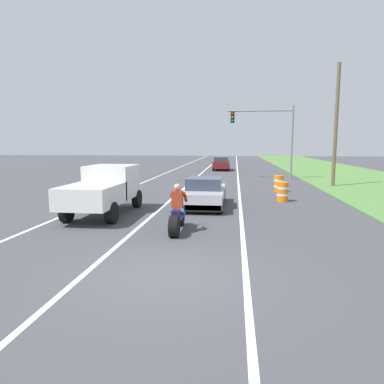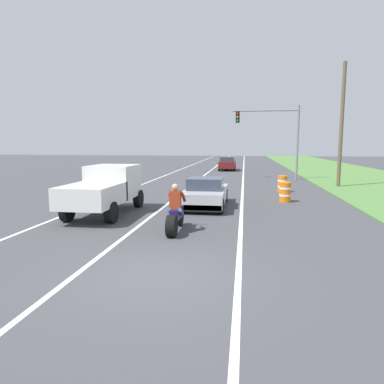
{
  "view_description": "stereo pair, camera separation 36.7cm",
  "coord_description": "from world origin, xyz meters",
  "px_view_note": "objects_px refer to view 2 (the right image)",
  "views": [
    {
      "loc": [
        1.52,
        -7.3,
        2.9
      ],
      "look_at": [
        -0.17,
        6.34,
        1.0
      ],
      "focal_mm": 32.54,
      "sensor_mm": 36.0,
      "label": 1
    },
    {
      "loc": [
        1.88,
        -7.25,
        2.9
      ],
      "look_at": [
        -0.17,
        6.34,
        1.0
      ],
      "focal_mm": 32.54,
      "sensor_mm": 36.0,
      "label": 2
    }
  ],
  "objects_px": {
    "pickup_truck_left_lane_white": "(105,188)",
    "traffic_light_mast_near": "(277,130)",
    "motorcycle_with_rider": "(175,215)",
    "construction_barrel_mid": "(282,184)",
    "construction_barrel_nearest": "(285,192)",
    "distant_car_far_ahead": "(227,163)",
    "sports_car_silver": "(206,193)"
  },
  "relations": [
    {
      "from": "construction_barrel_nearest",
      "to": "distant_car_far_ahead",
      "type": "height_order",
      "value": "distant_car_far_ahead"
    },
    {
      "from": "pickup_truck_left_lane_white",
      "to": "construction_barrel_nearest",
      "type": "distance_m",
      "value": 8.83
    },
    {
      "from": "construction_barrel_nearest",
      "to": "distant_car_far_ahead",
      "type": "distance_m",
      "value": 21.45
    },
    {
      "from": "sports_car_silver",
      "to": "pickup_truck_left_lane_white",
      "type": "xyz_separation_m",
      "value": [
        -3.95,
        -2.29,
        0.48
      ]
    },
    {
      "from": "motorcycle_with_rider",
      "to": "pickup_truck_left_lane_white",
      "type": "xyz_separation_m",
      "value": [
        -3.48,
        2.59,
        0.51
      ]
    },
    {
      "from": "pickup_truck_left_lane_white",
      "to": "construction_barrel_mid",
      "type": "relative_size",
      "value": 4.8
    },
    {
      "from": "motorcycle_with_rider",
      "to": "construction_barrel_mid",
      "type": "xyz_separation_m",
      "value": [
        4.53,
        10.51,
        -0.09
      ]
    },
    {
      "from": "sports_car_silver",
      "to": "construction_barrel_mid",
      "type": "bearing_deg",
      "value": 54.16
    },
    {
      "from": "traffic_light_mast_near",
      "to": "construction_barrel_mid",
      "type": "bearing_deg",
      "value": -91.68
    },
    {
      "from": "motorcycle_with_rider",
      "to": "distant_car_far_ahead",
      "type": "relative_size",
      "value": 0.55
    },
    {
      "from": "motorcycle_with_rider",
      "to": "sports_car_silver",
      "type": "distance_m",
      "value": 4.91
    },
    {
      "from": "pickup_truck_left_lane_white",
      "to": "construction_barrel_nearest",
      "type": "height_order",
      "value": "pickup_truck_left_lane_white"
    },
    {
      "from": "motorcycle_with_rider",
      "to": "construction_barrel_nearest",
      "type": "distance_m",
      "value": 8.02
    },
    {
      "from": "pickup_truck_left_lane_white",
      "to": "distant_car_far_ahead",
      "type": "bearing_deg",
      "value": 81.42
    },
    {
      "from": "pickup_truck_left_lane_white",
      "to": "distant_car_far_ahead",
      "type": "xyz_separation_m",
      "value": [
        3.81,
        25.28,
        -0.33
      ]
    },
    {
      "from": "traffic_light_mast_near",
      "to": "construction_barrel_nearest",
      "type": "relative_size",
      "value": 6.0
    },
    {
      "from": "motorcycle_with_rider",
      "to": "construction_barrel_nearest",
      "type": "height_order",
      "value": "motorcycle_with_rider"
    },
    {
      "from": "sports_car_silver",
      "to": "construction_barrel_nearest",
      "type": "distance_m",
      "value": 4.25
    },
    {
      "from": "traffic_light_mast_near",
      "to": "distant_car_far_ahead",
      "type": "height_order",
      "value": "traffic_light_mast_near"
    },
    {
      "from": "motorcycle_with_rider",
      "to": "pickup_truck_left_lane_white",
      "type": "bearing_deg",
      "value": 143.28
    },
    {
      "from": "pickup_truck_left_lane_white",
      "to": "traffic_light_mast_near",
      "type": "xyz_separation_m",
      "value": [
        8.24,
        15.87,
        2.94
      ]
    },
    {
      "from": "construction_barrel_mid",
      "to": "distant_car_far_ahead",
      "type": "height_order",
      "value": "distant_car_far_ahead"
    },
    {
      "from": "sports_car_silver",
      "to": "construction_barrel_mid",
      "type": "distance_m",
      "value": 6.93
    },
    {
      "from": "traffic_light_mast_near",
      "to": "pickup_truck_left_lane_white",
      "type": "bearing_deg",
      "value": -117.44
    },
    {
      "from": "sports_car_silver",
      "to": "construction_barrel_nearest",
      "type": "xyz_separation_m",
      "value": [
        3.8,
        1.9,
        -0.13
      ]
    },
    {
      "from": "pickup_truck_left_lane_white",
      "to": "motorcycle_with_rider",
      "type": "bearing_deg",
      "value": -36.72
    },
    {
      "from": "sports_car_silver",
      "to": "traffic_light_mast_near",
      "type": "bearing_deg",
      "value": 72.45
    },
    {
      "from": "pickup_truck_left_lane_white",
      "to": "traffic_light_mast_near",
      "type": "bearing_deg",
      "value": 62.56
    },
    {
      "from": "construction_barrel_mid",
      "to": "distant_car_far_ahead",
      "type": "bearing_deg",
      "value": 103.57
    },
    {
      "from": "pickup_truck_left_lane_white",
      "to": "traffic_light_mast_near",
      "type": "distance_m",
      "value": 18.12
    },
    {
      "from": "construction_barrel_nearest",
      "to": "distant_car_far_ahead",
      "type": "bearing_deg",
      "value": 100.57
    },
    {
      "from": "motorcycle_with_rider",
      "to": "traffic_light_mast_near",
      "type": "height_order",
      "value": "traffic_light_mast_near"
    }
  ]
}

